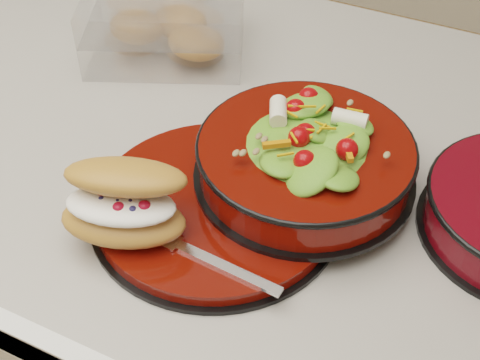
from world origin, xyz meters
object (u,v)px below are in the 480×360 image
at_px(pastry_box, 166,25).
at_px(croissant, 124,203).
at_px(fork, 207,258).
at_px(salad_bowl, 306,152).
at_px(dinner_plate, 216,206).
at_px(island_counter, 221,323).

bearing_deg(pastry_box, croissant, -89.58).
bearing_deg(fork, croissant, 93.59).
bearing_deg(croissant, salad_bowl, 29.89).
bearing_deg(pastry_box, dinner_plate, -74.36).
height_order(dinner_plate, pastry_box, pastry_box).
height_order(dinner_plate, salad_bowl, salad_bowl).
bearing_deg(croissant, fork, -19.68).
xyz_separation_m(dinner_plate, salad_bowl, (0.07, 0.08, 0.05)).
xyz_separation_m(island_counter, dinner_plate, (0.08, -0.14, 0.46)).
height_order(island_counter, dinner_plate, dinner_plate).
bearing_deg(salad_bowl, pastry_box, 147.18).
height_order(dinner_plate, fork, fork).
bearing_deg(fork, island_counter, 30.63).
distance_m(salad_bowl, fork, 0.16).
distance_m(island_counter, salad_bowl, 0.53).
relative_size(croissant, fork, 0.93).
xyz_separation_m(salad_bowl, pastry_box, (-0.29, 0.19, -0.01)).
bearing_deg(island_counter, fork, -63.99).
bearing_deg(pastry_box, salad_bowl, -56.74).
bearing_deg(fork, salad_bowl, -10.39).
height_order(island_counter, pastry_box, pastry_box).
distance_m(island_counter, fork, 0.53).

